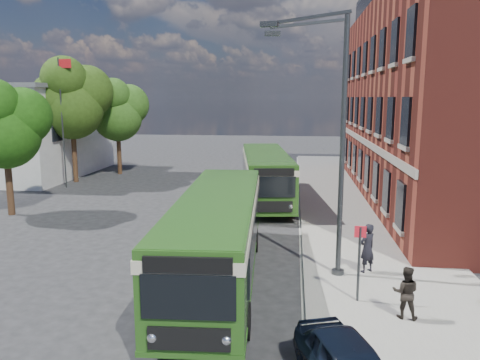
# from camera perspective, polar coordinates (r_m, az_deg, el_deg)

# --- Properties ---
(ground) EXTENTS (120.00, 120.00, 0.00)m
(ground) POSITION_cam_1_polar(r_m,az_deg,el_deg) (19.48, -4.35, -8.95)
(ground) COLOR #252527
(ground) RESTS_ON ground
(pavement) EXTENTS (6.00, 48.00, 0.15)m
(pavement) POSITION_cam_1_polar(r_m,az_deg,el_deg) (27.03, 13.75, -3.63)
(pavement) COLOR gray
(pavement) RESTS_ON ground
(kerb_line) EXTENTS (0.12, 48.00, 0.01)m
(kerb_line) POSITION_cam_1_polar(r_m,az_deg,el_deg) (26.83, 7.26, -3.67)
(kerb_line) COLOR beige
(kerb_line) RESTS_ON ground
(brick_office) EXTENTS (12.10, 26.00, 14.20)m
(brick_office) POSITION_cam_1_polar(r_m,az_deg,el_deg) (31.84, 26.17, 10.19)
(brick_office) COLOR maroon
(brick_office) RESTS_ON ground
(white_building) EXTENTS (9.40, 13.40, 7.30)m
(white_building) POSITION_cam_1_polar(r_m,az_deg,el_deg) (42.11, -24.33, 5.53)
(white_building) COLOR beige
(white_building) RESTS_ON ground
(flagpole) EXTENTS (0.95, 0.10, 9.00)m
(flagpole) POSITION_cam_1_polar(r_m,az_deg,el_deg) (34.98, -20.81, 7.12)
(flagpole) COLOR #323537
(flagpole) RESTS_ON ground
(street_lamp) EXTENTS (2.96, 2.38, 9.00)m
(street_lamp) POSITION_cam_1_polar(r_m,az_deg,el_deg) (16.20, 11.12, 4.40)
(street_lamp) COLOR #323537
(street_lamp) RESTS_ON ground
(bus_stop_sign) EXTENTS (0.35, 0.08, 2.52)m
(bus_stop_sign) POSITION_cam_1_polar(r_m,az_deg,el_deg) (14.83, 14.32, -9.26)
(bus_stop_sign) COLOR #323537
(bus_stop_sign) RESTS_ON ground
(bus_front) EXTENTS (3.16, 12.00, 3.02)m
(bus_front) POSITION_cam_1_polar(r_m,az_deg,el_deg) (16.28, -2.73, -6.01)
(bus_front) COLOR #275519
(bus_front) RESTS_ON ground
(bus_rear) EXTENTS (4.01, 11.53, 3.02)m
(bus_rear) POSITION_cam_1_polar(r_m,az_deg,el_deg) (28.73, 3.17, 1.02)
(bus_rear) COLOR #254E16
(bus_rear) RESTS_ON ground
(pedestrian_a) EXTENTS (0.78, 0.73, 1.78)m
(pedestrian_a) POSITION_cam_1_polar(r_m,az_deg,el_deg) (17.42, 15.26, -8.01)
(pedestrian_a) COLOR black
(pedestrian_a) RESTS_ON pavement
(pedestrian_b) EXTENTS (0.84, 0.71, 1.52)m
(pedestrian_b) POSITION_cam_1_polar(r_m,az_deg,el_deg) (14.34, 19.54, -12.78)
(pedestrian_b) COLOR black
(pedestrian_b) RESTS_ON pavement
(tree_left) EXTENTS (4.33, 4.11, 7.30)m
(tree_left) POSITION_cam_1_polar(r_m,az_deg,el_deg) (27.79, -26.78, 6.14)
(tree_left) COLOR #392114
(tree_left) RESTS_ON ground
(tree_mid) EXTENTS (5.48, 5.21, 9.26)m
(tree_mid) POSITION_cam_1_polar(r_m,az_deg,el_deg) (37.03, -19.84, 9.39)
(tree_mid) COLOR #392114
(tree_mid) RESTS_ON ground
(tree_right) EXTENTS (4.66, 4.43, 7.87)m
(tree_right) POSITION_cam_1_polar(r_m,az_deg,el_deg) (39.86, -14.69, 8.30)
(tree_right) COLOR #392114
(tree_right) RESTS_ON ground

